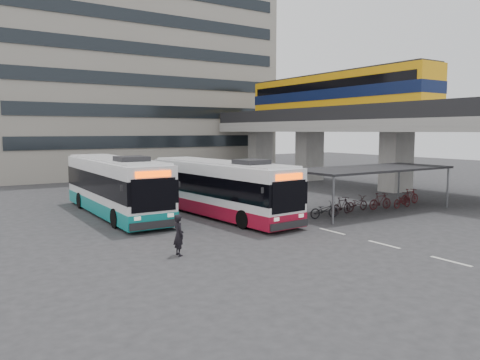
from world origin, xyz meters
TOP-DOWN VIEW (x-y plane):
  - ground at (0.00, 0.00)m, footprint 120.00×120.00m
  - viaduct at (17.00, 13.56)m, footprint 8.00×32.00m
  - bike_shelter at (8.47, 3.00)m, footprint 10.00×4.00m
  - office_block at (6.00, 36.00)m, footprint 30.00×15.00m
  - road_markings at (2.50, -3.00)m, footprint 0.15×7.60m
  - bus_main at (0.20, 6.33)m, footprint 3.17×11.14m
  - bus_teal at (-4.50, 9.94)m, footprint 2.68×11.55m
  - pedestrian at (-5.33, 0.10)m, footprint 0.40×0.59m

SIDE VIEW (x-z plane):
  - ground at x=0.00m, z-range 0.00..0.00m
  - road_markings at x=2.50m, z-range 0.00..0.01m
  - pedestrian at x=-5.33m, z-range 0.00..1.57m
  - bike_shelter at x=8.47m, z-range 0.17..2.71m
  - bus_main at x=0.20m, z-range -0.12..3.13m
  - bus_teal at x=-4.50m, z-range -0.12..3.28m
  - viaduct at x=17.00m, z-range 1.39..11.07m
  - office_block at x=6.00m, z-range 0.00..25.00m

